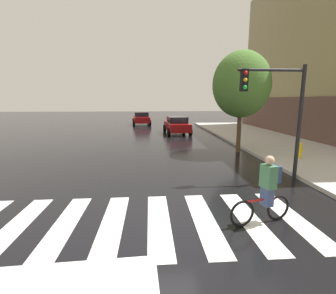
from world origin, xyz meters
name	(u,v)px	position (x,y,z in m)	size (l,w,h in m)	color
ground_plane	(155,222)	(0.00, 0.00, 0.00)	(120.00, 120.00, 0.00)	black
crosswalk_stripes	(136,223)	(-0.47, 0.00, 0.01)	(8.53, 3.26, 0.01)	silver
sedan_mid	(177,125)	(2.31, 16.21, 0.79)	(2.28, 4.51, 1.52)	maroon
sedan_far	(141,118)	(-1.09, 24.66, 0.79)	(2.38, 4.59, 1.54)	maroon
cyclist	(266,190)	(2.69, -0.20, 0.84)	(1.67, 0.48, 1.69)	black
traffic_light_near	(279,103)	(4.53, 2.99, 2.86)	(2.47, 0.28, 4.20)	black
fire_hydrant	(300,150)	(7.26, 5.78, 0.53)	(0.33, 0.22, 0.78)	gold
street_tree_near	(241,85)	(5.00, 8.10, 3.81)	(3.17, 3.17, 5.64)	#4C3823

